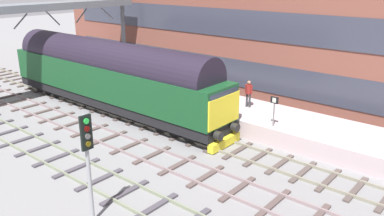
{
  "coord_description": "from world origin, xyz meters",
  "views": [
    {
      "loc": [
        -15.83,
        -13.19,
        8.7
      ],
      "look_at": [
        0.2,
        0.25,
        1.61
      ],
      "focal_mm": 37.18,
      "sensor_mm": 36.0,
      "label": 1
    }
  ],
  "objects_px": {
    "platform_number_sign": "(274,107)",
    "waiting_passenger": "(249,91)",
    "signal_post_near": "(88,154)",
    "diesel_locomotive": "(109,74)"
  },
  "relations": [
    {
      "from": "diesel_locomotive",
      "to": "platform_number_sign",
      "type": "bearing_deg",
      "value": -79.64
    },
    {
      "from": "diesel_locomotive",
      "to": "platform_number_sign",
      "type": "height_order",
      "value": "diesel_locomotive"
    },
    {
      "from": "diesel_locomotive",
      "to": "platform_number_sign",
      "type": "xyz_separation_m",
      "value": [
        2.01,
        -10.98,
        -0.37
      ]
    },
    {
      "from": "diesel_locomotive",
      "to": "signal_post_near",
      "type": "distance_m",
      "value": 12.73
    },
    {
      "from": "signal_post_near",
      "to": "platform_number_sign",
      "type": "distance_m",
      "value": 10.66
    },
    {
      "from": "signal_post_near",
      "to": "platform_number_sign",
      "type": "bearing_deg",
      "value": -8.24
    },
    {
      "from": "signal_post_near",
      "to": "platform_number_sign",
      "type": "height_order",
      "value": "signal_post_near"
    },
    {
      "from": "platform_number_sign",
      "to": "waiting_passenger",
      "type": "relative_size",
      "value": 1.0
    },
    {
      "from": "platform_number_sign",
      "to": "waiting_passenger",
      "type": "bearing_deg",
      "value": 55.37
    },
    {
      "from": "platform_number_sign",
      "to": "waiting_passenger",
      "type": "height_order",
      "value": "waiting_passenger"
    }
  ]
}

